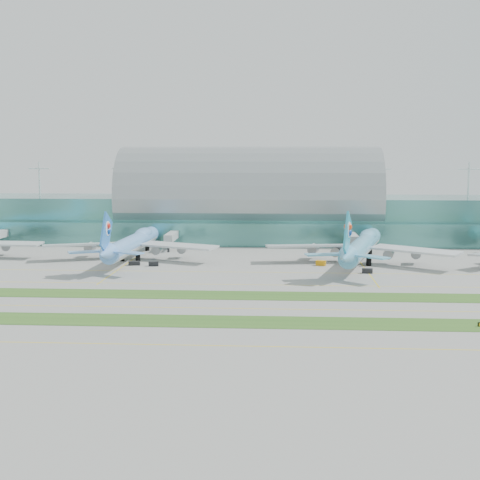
{
  "coord_description": "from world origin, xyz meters",
  "views": [
    {
      "loc": [
        14.37,
        -181.26,
        38.84
      ],
      "look_at": [
        0.0,
        55.0,
        9.0
      ],
      "focal_mm": 50.0,
      "sensor_mm": 36.0,
      "label": 1
    }
  ],
  "objects": [
    {
      "name": "terminal",
      "position": [
        0.01,
        128.79,
        14.23
      ],
      "size": [
        340.0,
        69.1,
        36.0
      ],
      "color": "#3D7A75",
      "rests_on": "ground"
    },
    {
      "name": "airliner_b",
      "position": [
        -41.26,
        65.59,
        6.47
      ],
      "size": [
        67.16,
        76.2,
        20.98
      ],
      "rotation": [
        0.0,
        0.0,
        -0.03
      ],
      "color": "#6EAAF2",
      "rests_on": "ground"
    },
    {
      "name": "taxiline_b",
      "position": [
        0.0,
        -14.0,
        0.01
      ],
      "size": [
        420.0,
        0.35,
        0.01
      ],
      "primitive_type": "cube",
      "color": "yellow",
      "rests_on": "ground"
    },
    {
      "name": "gse_c",
      "position": [
        -30.53,
        50.62,
        0.77
      ],
      "size": [
        3.61,
        2.18,
        1.54
      ],
      "primitive_type": "cube",
      "rotation": [
        0.0,
        0.0,
        0.1
      ],
      "color": "black",
      "rests_on": "ground"
    },
    {
      "name": "ground",
      "position": [
        0.0,
        0.0,
        0.0
      ],
      "size": [
        700.0,
        700.0,
        0.0
      ],
      "primitive_type": "plane",
      "color": "gray",
      "rests_on": "ground"
    },
    {
      "name": "grass_strip_far",
      "position": [
        0.0,
        2.0,
        0.04
      ],
      "size": [
        420.0,
        12.0,
        0.08
      ],
      "primitive_type": "cube",
      "color": "#2D591E",
      "rests_on": "ground"
    },
    {
      "name": "airliner_c",
      "position": [
        43.99,
        60.98,
        6.76
      ],
      "size": [
        68.02,
        78.54,
        21.92
      ],
      "rotation": [
        0.0,
        0.0,
        -0.25
      ],
      "color": "#62B0D8",
      "rests_on": "ground"
    },
    {
      "name": "taxiline_a",
      "position": [
        0.0,
        -48.0,
        0.01
      ],
      "size": [
        420.0,
        0.35,
        0.01
      ],
      "primitive_type": "cube",
      "color": "yellow",
      "rests_on": "ground"
    },
    {
      "name": "gse_e",
      "position": [
        28.92,
        55.3,
        0.89
      ],
      "size": [
        3.8,
        2.93,
        1.78
      ],
      "primitive_type": "cube",
      "rotation": [
        0.0,
        0.0,
        -0.32
      ],
      "color": "orange",
      "rests_on": "ground"
    },
    {
      "name": "taxiline_c",
      "position": [
        0.0,
        18.0,
        0.01
      ],
      "size": [
        420.0,
        0.35,
        0.01
      ],
      "primitive_type": "cube",
      "color": "yellow",
      "rests_on": "ground"
    },
    {
      "name": "taxiline_d",
      "position": [
        0.0,
        40.0,
        0.01
      ],
      "size": [
        420.0,
        0.35,
        0.01
      ],
      "primitive_type": "cube",
      "color": "yellow",
      "rests_on": "ground"
    },
    {
      "name": "gse_f",
      "position": [
        43.46,
        40.49,
        0.81
      ],
      "size": [
        3.65,
        2.05,
        1.62
      ],
      "primitive_type": "cube",
      "rotation": [
        0.0,
        0.0,
        -0.11
      ],
      "color": "black",
      "rests_on": "ground"
    },
    {
      "name": "grass_strip_near",
      "position": [
        0.0,
        -28.0,
        0.04
      ],
      "size": [
        420.0,
        12.0,
        0.08
      ],
      "primitive_type": "cube",
      "color": "#2D591E",
      "rests_on": "ground"
    },
    {
      "name": "gse_d",
      "position": [
        -37.77,
        52.01,
        0.72
      ],
      "size": [
        4.37,
        2.55,
        1.43
      ],
      "primitive_type": "cube",
      "rotation": [
        0.0,
        0.0,
        0.16
      ],
      "color": "black",
      "rests_on": "ground"
    }
  ]
}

